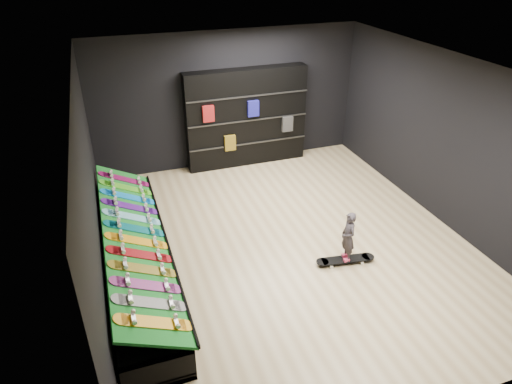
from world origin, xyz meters
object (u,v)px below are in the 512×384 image
object	(u,v)px
back_shelving	(246,118)
floor_skateboard	(345,261)
display_rack	(136,261)
child	(347,246)

from	to	relation	value
back_shelving	floor_skateboard	distance (m)	4.30
display_rack	child	xyz separation A→B (m)	(3.23, -0.84, 0.10)
display_rack	child	world-z (taller)	child
display_rack	back_shelving	bearing A→B (deg)	48.81
floor_skateboard	child	bearing A→B (deg)	0.00
back_shelving	child	xyz separation A→B (m)	(0.32, -4.16, -0.75)
floor_skateboard	child	distance (m)	0.30
floor_skateboard	display_rack	bearing A→B (deg)	174.22
back_shelving	floor_skateboard	size ratio (longest dim) A/B	2.81
back_shelving	floor_skateboard	world-z (taller)	back_shelving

